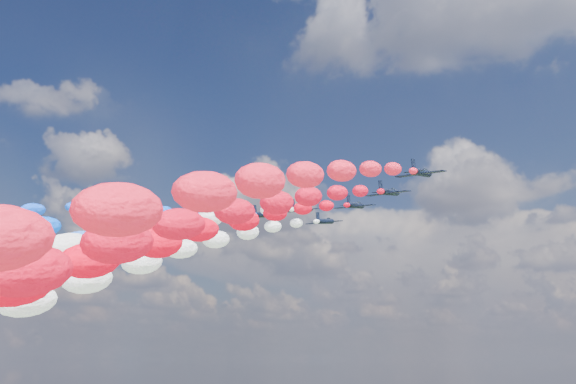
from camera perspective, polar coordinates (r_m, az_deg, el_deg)
The scene contains 13 objects.
jet_0 at distance 142.73m, azimuth -12.99°, elevation -1.16°, with size 8.02×10.75×2.37m, color black, non-canonical shape.
jet_1 at distance 143.50m, azimuth -6.60°, elevation -1.49°, with size 8.02×10.75×2.37m, color black, non-canonical shape.
jet_2 at distance 147.11m, azimuth -1.93°, elevation -1.87°, with size 8.02×10.75×2.37m, color black, non-canonical shape.
jet_3 at distance 141.85m, azimuth 1.11°, elevation -1.43°, with size 8.02×10.75×2.37m, color black, non-canonical shape.
trail_3 at distance 84.52m, azimuth -19.64°, elevation -7.15°, with size 5.47×130.50×46.76m, color white, non-canonical shape.
jet_4 at distance 154.30m, azimuth 3.04°, elevation -2.40°, with size 8.02×10.75×2.37m, color black, non-canonical shape.
trail_4 at distance 94.90m, azimuth -14.02°, elevation -8.14°, with size 5.47×130.50×46.76m, color white, non-canonical shape.
jet_5 at distance 138.72m, azimuth 5.53°, elevation -1.10°, with size 8.02×10.75×2.37m, color black, non-canonical shape.
trail_5 at distance 77.87m, azimuth -13.14°, elevation -7.10°, with size 5.47×130.50×46.76m, color #FC041C, non-canonical shape.
jet_6 at distance 128.45m, azimuth 8.24°, elevation -0.01°, with size 8.02×10.75×2.37m, color black, non-canonical shape.
trail_6 at distance 65.90m, azimuth -11.01°, elevation -6.10°, with size 5.47×130.50×46.76m, color red, non-canonical shape.
jet_7 at distance 115.95m, azimuth 10.83°, elevation 1.56°, with size 8.02×10.75×2.37m, color black, non-canonical shape.
trail_7 at distance 52.00m, azimuth -10.17°, elevation -4.20°, with size 5.47×130.50×46.76m, color #FB1932, non-canonical shape.
Camera 1 is at (60.85, -112.93, 66.56)m, focal length 43.61 mm.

